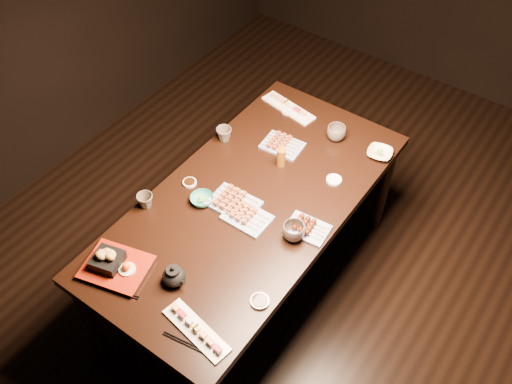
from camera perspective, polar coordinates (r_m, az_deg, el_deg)
ground at (r=3.42m, az=3.43°, el=-10.73°), size 5.00×5.00×0.00m
dining_table at (r=3.17m, az=-0.53°, el=-5.35°), size 0.95×1.82×0.75m
sushi_platter_near at (r=2.45m, az=-6.00°, el=-13.44°), size 0.35×0.15×0.04m
sushi_platter_far at (r=3.39m, az=3.28°, el=8.59°), size 0.36×0.16×0.04m
yakitori_plate_center at (r=2.84m, az=-2.24°, el=-0.86°), size 0.25×0.19×0.06m
yakitori_plate_right at (r=2.78m, az=-0.90°, el=-2.30°), size 0.22×0.16×0.06m
yakitori_plate_left at (r=3.14m, az=2.67°, el=4.93°), size 0.23×0.18×0.06m
tsukune_plate at (r=2.75m, az=5.19°, el=-3.43°), size 0.22×0.17×0.05m
edamame_bowl_green at (r=2.87m, az=-5.43°, el=-0.75°), size 0.12×0.12×0.04m
edamame_bowl_cream at (r=3.16m, az=12.26°, el=3.79°), size 0.16×0.16×0.03m
tempura_tray at (r=2.65m, az=-13.93°, el=-6.83°), size 0.34×0.30×0.11m
teacup_near_left at (r=2.88m, az=-11.01°, el=-0.88°), size 0.10×0.10×0.08m
teacup_mid_right at (r=2.70m, az=3.79°, el=-3.96°), size 0.13×0.13×0.09m
teacup_far_left at (r=3.17m, az=-3.21°, el=5.78°), size 0.11×0.11×0.08m
teacup_far_right at (r=3.21m, az=8.03°, el=5.88°), size 0.12×0.12×0.08m
teapot at (r=2.57m, az=-8.23°, el=-8.17°), size 0.14×0.14×0.11m
condiment_bottle at (r=3.01m, az=2.55°, el=3.74°), size 0.05×0.05×0.15m
sauce_dish_west at (r=2.97m, az=-6.65°, el=0.94°), size 0.08×0.08×0.01m
sauce_dish_east at (r=2.99m, az=7.81°, el=1.20°), size 0.09×0.09×0.01m
sauce_dish_se at (r=2.52m, az=0.38°, el=-10.86°), size 0.10×0.10×0.02m
sauce_dish_nw at (r=3.38m, az=3.24°, el=8.18°), size 0.09×0.09×0.01m
chopsticks_near at (r=2.62m, az=-13.67°, el=-9.67°), size 0.20×0.08×0.01m
chopsticks_se at (r=2.45m, az=-7.23°, el=-14.68°), size 0.20×0.05×0.01m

